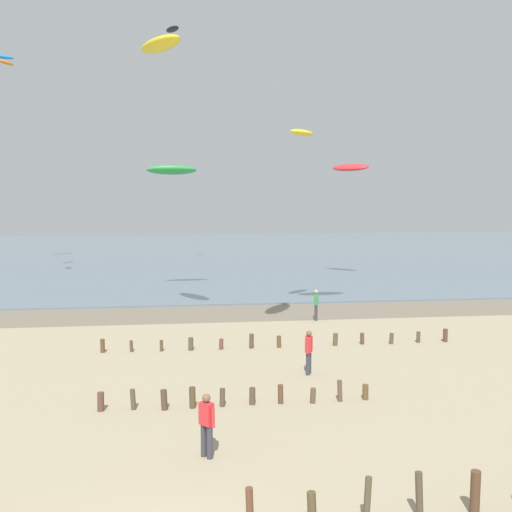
{
  "coord_description": "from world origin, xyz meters",
  "views": [
    {
      "loc": [
        0.44,
        -10.01,
        6.81
      ],
      "look_at": [
        3.24,
        12.19,
        4.59
      ],
      "focal_mm": 42.19,
      "sensor_mm": 36.0,
      "label": 1
    }
  ],
  "objects_px": {
    "person_nearest_camera": "(309,351)",
    "kite_aloft_9": "(160,44)",
    "kite_aloft_7": "(172,29)",
    "kite_aloft_8": "(172,170)",
    "kite_aloft_3": "(5,62)",
    "person_by_waterline": "(207,423)",
    "person_mid_beach": "(316,304)",
    "kite_aloft_4": "(350,167)",
    "kite_aloft_0": "(302,133)"
  },
  "relations": [
    {
      "from": "person_nearest_camera",
      "to": "kite_aloft_9",
      "type": "distance_m",
      "value": 16.5
    },
    {
      "from": "kite_aloft_9",
      "to": "kite_aloft_7",
      "type": "bearing_deg",
      "value": -29.42
    },
    {
      "from": "person_nearest_camera",
      "to": "kite_aloft_8",
      "type": "relative_size",
      "value": 0.5
    },
    {
      "from": "kite_aloft_3",
      "to": "kite_aloft_9",
      "type": "height_order",
      "value": "kite_aloft_3"
    },
    {
      "from": "person_nearest_camera",
      "to": "kite_aloft_8",
      "type": "xyz_separation_m",
      "value": [
        -5.38,
        20.21,
        7.72
      ]
    },
    {
      "from": "person_by_waterline",
      "to": "kite_aloft_9",
      "type": "relative_size",
      "value": 0.48
    },
    {
      "from": "kite_aloft_7",
      "to": "person_by_waterline",
      "type": "bearing_deg",
      "value": 151.88
    },
    {
      "from": "person_mid_beach",
      "to": "kite_aloft_7",
      "type": "distance_m",
      "value": 31.41
    },
    {
      "from": "kite_aloft_9",
      "to": "person_by_waterline",
      "type": "bearing_deg",
      "value": 157.08
    },
    {
      "from": "kite_aloft_8",
      "to": "kite_aloft_4",
      "type": "bearing_deg",
      "value": -164.6
    },
    {
      "from": "kite_aloft_7",
      "to": "person_mid_beach",
      "type": "bearing_deg",
      "value": 169.49
    },
    {
      "from": "kite_aloft_0",
      "to": "kite_aloft_7",
      "type": "bearing_deg",
      "value": -117.2
    },
    {
      "from": "kite_aloft_3",
      "to": "kite_aloft_9",
      "type": "bearing_deg",
      "value": 55.66
    },
    {
      "from": "kite_aloft_7",
      "to": "kite_aloft_8",
      "type": "xyz_separation_m",
      "value": [
        -0.07,
        -12.21,
        -12.7
      ]
    },
    {
      "from": "kite_aloft_4",
      "to": "kite_aloft_7",
      "type": "xyz_separation_m",
      "value": [
        -14.05,
        7.31,
        12.2
      ]
    },
    {
      "from": "person_nearest_camera",
      "to": "kite_aloft_7",
      "type": "xyz_separation_m",
      "value": [
        -5.3,
        32.43,
        20.41
      ]
    },
    {
      "from": "person_mid_beach",
      "to": "kite_aloft_9",
      "type": "xyz_separation_m",
      "value": [
        -8.23,
        -1.79,
        13.2
      ]
    },
    {
      "from": "person_by_waterline",
      "to": "person_nearest_camera",
      "type": "bearing_deg",
      "value": 58.69
    },
    {
      "from": "person_nearest_camera",
      "to": "person_by_waterline",
      "type": "relative_size",
      "value": 1.0
    },
    {
      "from": "person_by_waterline",
      "to": "kite_aloft_7",
      "type": "height_order",
      "value": "kite_aloft_7"
    },
    {
      "from": "person_nearest_camera",
      "to": "person_mid_beach",
      "type": "distance_m",
      "value": 10.21
    },
    {
      "from": "person_by_waterline",
      "to": "kite_aloft_0",
      "type": "height_order",
      "value": "kite_aloft_0"
    },
    {
      "from": "kite_aloft_4",
      "to": "kite_aloft_7",
      "type": "height_order",
      "value": "kite_aloft_7"
    },
    {
      "from": "person_mid_beach",
      "to": "person_by_waterline",
      "type": "xyz_separation_m",
      "value": [
        -6.76,
        -16.81,
        0.0
      ]
    },
    {
      "from": "kite_aloft_0",
      "to": "kite_aloft_8",
      "type": "bearing_deg",
      "value": -95.06
    },
    {
      "from": "kite_aloft_3",
      "to": "kite_aloft_7",
      "type": "height_order",
      "value": "kite_aloft_7"
    },
    {
      "from": "kite_aloft_8",
      "to": "kite_aloft_9",
      "type": "bearing_deg",
      "value": 84.81
    },
    {
      "from": "kite_aloft_9",
      "to": "person_nearest_camera",
      "type": "bearing_deg",
      "value": -173.46
    },
    {
      "from": "kite_aloft_4",
      "to": "kite_aloft_8",
      "type": "height_order",
      "value": "kite_aloft_4"
    },
    {
      "from": "kite_aloft_0",
      "to": "kite_aloft_9",
      "type": "bearing_deg",
      "value": -21.0
    },
    {
      "from": "person_nearest_camera",
      "to": "kite_aloft_8",
      "type": "height_order",
      "value": "kite_aloft_8"
    },
    {
      "from": "kite_aloft_8",
      "to": "kite_aloft_7",
      "type": "bearing_deg",
      "value": -94.08
    },
    {
      "from": "person_nearest_camera",
      "to": "kite_aloft_4",
      "type": "relative_size",
      "value": 0.53
    },
    {
      "from": "person_by_waterline",
      "to": "kite_aloft_8",
      "type": "bearing_deg",
      "value": 92.46
    },
    {
      "from": "person_nearest_camera",
      "to": "person_by_waterline",
      "type": "bearing_deg",
      "value": -121.31
    },
    {
      "from": "kite_aloft_0",
      "to": "kite_aloft_8",
      "type": "relative_size",
      "value": 0.66
    },
    {
      "from": "person_nearest_camera",
      "to": "kite_aloft_0",
      "type": "bearing_deg",
      "value": 80.0
    },
    {
      "from": "kite_aloft_7",
      "to": "kite_aloft_8",
      "type": "height_order",
      "value": "kite_aloft_7"
    },
    {
      "from": "kite_aloft_0",
      "to": "kite_aloft_4",
      "type": "height_order",
      "value": "kite_aloft_0"
    },
    {
      "from": "kite_aloft_3",
      "to": "kite_aloft_8",
      "type": "relative_size",
      "value": 0.53
    },
    {
      "from": "kite_aloft_3",
      "to": "kite_aloft_4",
      "type": "height_order",
      "value": "kite_aloft_3"
    },
    {
      "from": "person_by_waterline",
      "to": "kite_aloft_8",
      "type": "distance_m",
      "value": 28.24
    },
    {
      "from": "kite_aloft_0",
      "to": "kite_aloft_9",
      "type": "distance_m",
      "value": 9.42
    },
    {
      "from": "person_mid_beach",
      "to": "kite_aloft_4",
      "type": "distance_m",
      "value": 18.38
    },
    {
      "from": "kite_aloft_4",
      "to": "kite_aloft_8",
      "type": "relative_size",
      "value": 0.93
    },
    {
      "from": "person_mid_beach",
      "to": "kite_aloft_4",
      "type": "relative_size",
      "value": 0.53
    },
    {
      "from": "person_mid_beach",
      "to": "kite_aloft_7",
      "type": "bearing_deg",
      "value": 109.2
    },
    {
      "from": "person_mid_beach",
      "to": "kite_aloft_7",
      "type": "xyz_separation_m",
      "value": [
        -7.85,
        22.54,
        20.41
      ]
    },
    {
      "from": "kite_aloft_0",
      "to": "kite_aloft_9",
      "type": "xyz_separation_m",
      "value": [
        -7.78,
        -3.8,
        3.7
      ]
    },
    {
      "from": "person_nearest_camera",
      "to": "person_mid_beach",
      "type": "xyz_separation_m",
      "value": [
        2.55,
        9.89,
        0.0
      ]
    }
  ]
}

